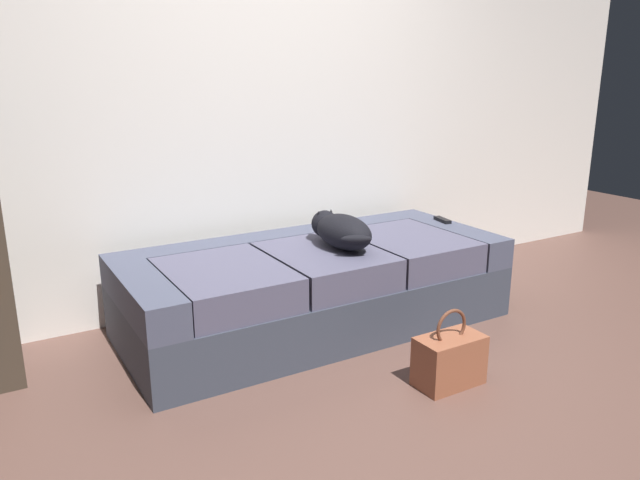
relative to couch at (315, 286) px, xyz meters
The scene contains 6 objects.
ground_plane 1.01m from the couch, 90.00° to the right, with size 10.00×10.00×0.00m, color brown.
back_wall 1.33m from the couch, 90.00° to the left, with size 6.40×0.10×2.80m, color silver.
couch is the anchor object (origin of this frame).
dog_dark 0.36m from the couch, 34.27° to the right, with size 0.25×0.56×0.19m.
tv_remote 1.05m from the couch, ahead, with size 0.04×0.15×0.02m, color black.
handbag 0.95m from the couch, 78.39° to the right, with size 0.32×0.18×0.38m.
Camera 1 is at (-1.64, -1.84, 1.42)m, focal length 33.89 mm.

